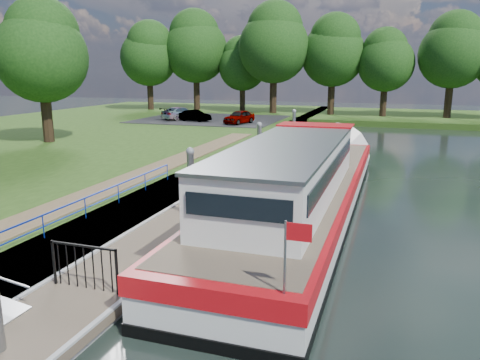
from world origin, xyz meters
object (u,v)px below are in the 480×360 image
(car_b, at_px, (195,116))
(car_c, at_px, (181,113))
(barge, at_px, (304,186))
(pontoon, at_px, (232,192))
(car_a, at_px, (239,117))

(car_b, xyz_separation_m, car_c, (-2.03, 1.12, 0.09))
(barge, xyz_separation_m, car_b, (-15.27, 23.85, 0.28))
(pontoon, height_order, car_a, car_a)
(car_b, bearing_deg, car_c, 75.40)
(barge, height_order, car_b, barge)
(car_c, bearing_deg, barge, 148.15)
(car_b, bearing_deg, barge, -133.18)
(pontoon, bearing_deg, car_c, 120.17)
(car_c, bearing_deg, pontoon, 143.59)
(barge, bearing_deg, pontoon, 158.94)
(barge, bearing_deg, car_b, 122.64)
(pontoon, height_order, car_c, car_c)
(car_a, bearing_deg, barge, -49.99)
(pontoon, relative_size, car_b, 9.22)
(barge, xyz_separation_m, car_a, (-10.45, 23.06, 0.37))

